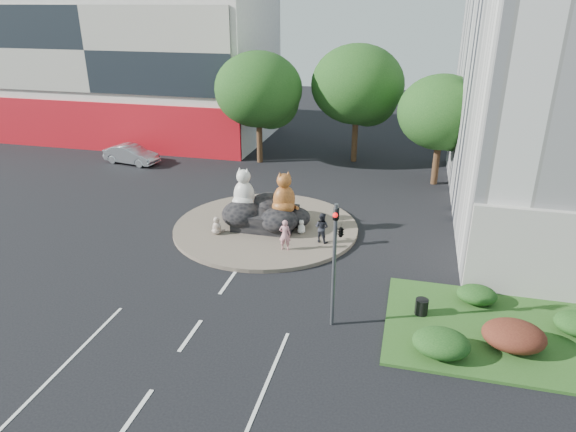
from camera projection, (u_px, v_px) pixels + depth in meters
name	position (u px, v px, depth m)	size (l,w,h in m)	color
ground	(190.00, 335.00, 19.15)	(120.00, 120.00, 0.00)	black
roundabout_island	(266.00, 227.00, 28.05)	(10.00, 10.00, 0.20)	brown
rock_plinth	(266.00, 218.00, 27.83)	(3.20, 2.60, 0.90)	black
shophouse_block	(128.00, 65.00, 45.73)	(25.20, 12.30, 17.40)	silver
grass_verge	(522.00, 334.00, 19.12)	(10.00, 6.00, 0.12)	#284F1A
tree_left	(260.00, 93.00, 37.71)	(6.46, 6.46, 8.27)	#382314
tree_mid	(358.00, 88.00, 37.81)	(6.84, 6.84, 8.76)	#382314
tree_right	(443.00, 116.00, 33.25)	(5.70, 5.70, 7.30)	#382314
hedge_near_green	(441.00, 343.00, 17.80)	(2.00, 1.60, 0.90)	#153B13
hedge_red	(514.00, 336.00, 18.12)	(2.20, 1.76, 0.99)	#451912
hedge_back_green	(477.00, 295.00, 20.90)	(1.60, 1.28, 0.72)	#153B13
traffic_light	(338.00, 240.00, 18.38)	(0.44, 1.24, 5.00)	#595B60
street_lamp	(542.00, 180.00, 21.66)	(2.34, 0.22, 8.06)	#595B60
cat_white	(244.00, 188.00, 27.63)	(1.35, 1.17, 2.26)	beige
cat_tabby	(284.00, 192.00, 26.94)	(1.37, 1.19, 2.28)	#A64722
kitten_calico	(217.00, 225.00, 26.89)	(0.59, 0.51, 0.98)	beige
kitten_white	(301.00, 226.00, 26.98)	(0.46, 0.40, 0.76)	beige
pedestrian_pink	(285.00, 235.00, 25.03)	(0.57, 0.38, 1.57)	#BF7C83
pedestrian_dark	(322.00, 227.00, 25.84)	(0.76, 0.60, 1.57)	#212229
parked_car	(131.00, 154.00, 39.05)	(1.51, 4.33, 1.43)	#ACAEB4
litter_bin	(422.00, 307.00, 20.15)	(0.51, 0.51, 0.65)	black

